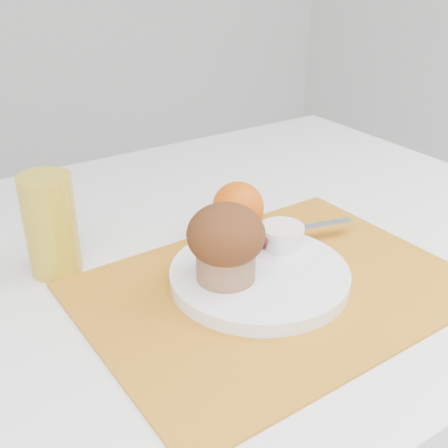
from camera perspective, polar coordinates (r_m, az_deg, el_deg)
table at (r=1.01m, az=-3.99°, el=-21.57°), size 1.20×0.80×0.75m
placemat at (r=0.69m, az=5.12°, el=-6.52°), size 0.46×0.34×0.00m
plate at (r=0.70m, az=3.62°, el=-5.24°), size 0.26×0.26×0.02m
ramekin at (r=0.74m, az=5.89°, el=-1.32°), size 0.06×0.06×0.02m
cream at (r=0.74m, az=5.93°, el=-0.46°), size 0.07×0.07×0.01m
raspberry_near at (r=0.73m, az=1.49°, el=-1.80°), size 0.02×0.02×0.02m
raspberry_far at (r=0.73m, az=3.17°, el=-1.97°), size 0.02×0.02×0.02m
butter_knife at (r=0.78m, az=6.91°, el=-0.66°), size 0.18×0.06×0.00m
orange at (r=0.81m, az=1.43°, el=1.69°), size 0.08×0.08×0.08m
juice_glass at (r=0.73m, az=-17.19°, el=-0.07°), size 0.07×0.07×0.13m
muffin at (r=0.65m, az=0.19°, el=-1.80°), size 0.09×0.09×0.09m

